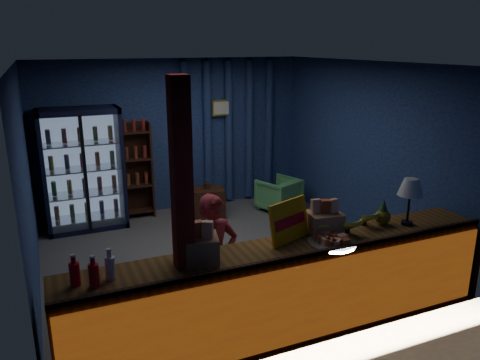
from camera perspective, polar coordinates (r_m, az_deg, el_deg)
The scene contains 19 objects.
ground at distance 6.55m, azimuth -2.43°, elevation -9.31°, with size 4.60×4.60×0.00m, color #515154.
room_walls at distance 6.04m, azimuth -2.61°, elevation 4.24°, with size 4.60×4.60×4.60m.
counter at distance 4.79m, azimuth 5.91°, elevation -13.22°, with size 4.40×0.57×0.99m.
support_post at distance 4.07m, azimuth -6.93°, elevation -5.92°, with size 0.16×0.16×2.60m, color maroon.
beverage_cooler at distance 7.70m, azimuth -18.60°, elevation 1.20°, with size 1.20×0.62×1.90m.
bottle_shelf at distance 7.97m, azimuth -12.54°, elevation 1.13°, with size 0.50×0.28×1.60m.
curtain_folds at distance 8.40m, azimuth -1.38°, elevation 5.83°, with size 1.74×0.14×2.50m.
framed_picture at distance 8.24m, azimuth -2.26°, elevation 8.78°, with size 0.36×0.04×0.28m.
shopkeeper at distance 4.89m, azimuth -3.17°, elevation -9.65°, with size 0.51×0.33×1.39m, color maroon.
green_chair at distance 8.21m, azimuth 4.74°, elevation -1.75°, with size 0.62×0.63×0.58m, color #5BB769.
side_table at distance 7.87m, azimuth -4.02°, elevation -2.80°, with size 0.62×0.50×0.61m.
yellow_sign at distance 4.63m, azimuth 6.02°, elevation -4.98°, with size 0.52×0.28×0.41m.
soda_bottles at distance 4.03m, azimuth -17.48°, elevation -10.55°, with size 0.36×0.16×0.27m.
snack_box_left at distance 4.22m, azimuth -5.22°, elevation -8.14°, with size 0.42×0.38×0.39m.
snack_box_centre at distance 4.89m, azimuth 10.22°, elevation -4.96°, with size 0.37×0.32×0.36m.
pastry_tray at distance 4.68m, azimuth 11.15°, elevation -7.35°, with size 0.48×0.48×0.08m.
banana_bunches at distance 4.98m, azimuth 12.71°, elevation -5.15°, with size 0.85×0.32×0.18m.
table_lamp at distance 5.25m, azimuth 20.07°, elevation -1.03°, with size 0.26×0.26×0.52m.
pineapple at distance 5.26m, azimuth 17.02°, elevation -4.03°, with size 0.16×0.16×0.28m.
Camera 1 is at (-2.08, -5.52, 2.83)m, focal length 35.00 mm.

